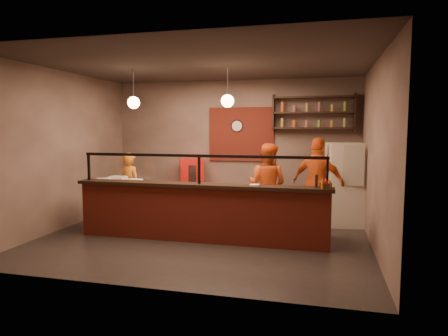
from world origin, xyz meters
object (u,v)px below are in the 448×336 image
(condiment_caddy, at_px, (326,186))
(pepper_mill, at_px, (316,181))
(cook_left, at_px, (130,186))
(fridge, at_px, (345,185))
(wall_clock, at_px, (237,126))
(red_cooler, at_px, (192,185))
(pizza_dough, at_px, (204,187))
(cook_right, at_px, (318,182))
(cook_mid, at_px, (267,185))

(condiment_caddy, xyz_separation_m, pepper_mill, (-0.16, 0.09, 0.06))
(cook_left, bearing_deg, fridge, -154.36)
(cook_left, bearing_deg, condiment_caddy, -179.30)
(wall_clock, height_order, pepper_mill, wall_clock)
(red_cooler, distance_m, pepper_mill, 3.90)
(pizza_dough, xyz_separation_m, condiment_caddy, (2.28, -0.62, 0.20))
(cook_right, relative_size, red_cooler, 1.41)
(cook_left, height_order, red_cooler, cook_left)
(cook_left, relative_size, red_cooler, 1.14)
(cook_mid, height_order, cook_right, cook_right)
(condiment_caddy, bearing_deg, red_cooler, 141.78)
(cook_right, xyz_separation_m, pizza_dough, (-2.13, -1.11, -0.02))
(cook_right, distance_m, fridge, 0.60)
(cook_mid, height_order, pizza_dough, cook_mid)
(fridge, distance_m, red_cooler, 3.62)
(cook_mid, bearing_deg, fridge, -147.80)
(cook_mid, relative_size, fridge, 1.00)
(fridge, height_order, red_cooler, fridge)
(cook_left, distance_m, cook_mid, 3.08)
(red_cooler, bearing_deg, pizza_dough, -87.13)
(wall_clock, bearing_deg, cook_right, -29.04)
(cook_right, bearing_deg, pepper_mill, 110.48)
(condiment_caddy, bearing_deg, cook_mid, 128.13)
(red_cooler, relative_size, condiment_caddy, 8.01)
(wall_clock, distance_m, condiment_caddy, 3.65)
(fridge, relative_size, pepper_mill, 8.13)
(wall_clock, relative_size, fridge, 0.17)
(fridge, bearing_deg, condiment_caddy, -110.85)
(cook_left, xyz_separation_m, cook_right, (4.10, 0.33, 0.18))
(cook_left, relative_size, pizza_dough, 3.21)
(cook_left, height_order, pizza_dough, cook_left)
(cook_mid, distance_m, cook_right, 1.05)
(cook_left, relative_size, fridge, 0.86)
(cook_mid, distance_m, condiment_caddy, 1.91)
(pizza_dough, height_order, condiment_caddy, condiment_caddy)
(cook_mid, bearing_deg, wall_clock, -38.68)
(cook_mid, height_order, condiment_caddy, cook_mid)
(red_cooler, distance_m, condiment_caddy, 4.06)
(cook_right, bearing_deg, pizza_dough, 48.13)
(red_cooler, relative_size, pepper_mill, 6.15)
(cook_mid, height_order, fridge, fridge)
(condiment_caddy, bearing_deg, pepper_mill, 150.94)
(cook_mid, distance_m, red_cooler, 2.25)
(wall_clock, bearing_deg, pepper_mill, -54.46)
(cook_right, relative_size, pepper_mill, 8.69)
(cook_right, relative_size, condiment_caddy, 11.32)
(red_cooler, height_order, condiment_caddy, red_cooler)
(cook_mid, bearing_deg, red_cooler, -10.55)
(cook_mid, height_order, pepper_mill, cook_mid)
(wall_clock, xyz_separation_m, red_cooler, (-1.07, -0.31, -1.44))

